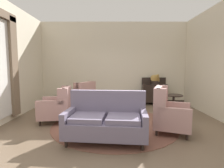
# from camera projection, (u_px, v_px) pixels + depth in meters

# --- Properties ---
(ground) EXTENTS (8.71, 8.71, 0.00)m
(ground) POSITION_uv_depth(u_px,v_px,m) (115.00, 128.00, 4.39)
(ground) COLOR brown
(wall_back) EXTENTS (6.15, 0.08, 3.34)m
(wall_back) POSITION_uv_depth(u_px,v_px,m) (114.00, 63.00, 7.32)
(wall_back) COLOR beige
(wall_back) RESTS_ON ground
(wall_left) EXTENTS (0.08, 4.36, 3.34)m
(wall_left) POSITION_uv_depth(u_px,v_px,m) (13.00, 62.00, 5.16)
(wall_left) COLOR beige
(wall_left) RESTS_ON ground
(wall_right) EXTENTS (0.08, 4.36, 3.34)m
(wall_right) POSITION_uv_depth(u_px,v_px,m) (217.00, 62.00, 5.15)
(wall_right) COLOR beige
(wall_right) RESTS_ON ground
(baseboard_back) EXTENTS (5.99, 0.03, 0.12)m
(baseboard_back) POSITION_uv_depth(u_px,v_px,m) (114.00, 102.00, 7.43)
(baseboard_back) COLOR black
(baseboard_back) RESTS_ON ground
(area_rug) EXTENTS (3.27, 3.27, 0.01)m
(area_rug) POSITION_uv_depth(u_px,v_px,m) (115.00, 124.00, 4.69)
(area_rug) COLOR brown
(area_rug) RESTS_ON ground
(coffee_table) EXTENTS (0.97, 0.97, 0.47)m
(coffee_table) POSITION_uv_depth(u_px,v_px,m) (117.00, 108.00, 4.78)
(coffee_table) COLOR black
(coffee_table) RESTS_ON ground
(porcelain_vase) EXTENTS (0.17, 0.17, 0.37)m
(porcelain_vase) POSITION_uv_depth(u_px,v_px,m) (117.00, 100.00, 4.75)
(porcelain_vase) COLOR #384C93
(porcelain_vase) RESTS_ON coffee_table
(settee) EXTENTS (1.71, 0.98, 1.01)m
(settee) POSITION_uv_depth(u_px,v_px,m) (106.00, 121.00, 3.63)
(settee) COLOR slate
(settee) RESTS_ON ground
(armchair_beside_settee) EXTENTS (1.01, 1.02, 1.06)m
(armchair_beside_settee) POSITION_uv_depth(u_px,v_px,m) (169.00, 113.00, 4.08)
(armchair_beside_settee) COLOR tan
(armchair_beside_settee) RESTS_ON ground
(armchair_back_corner) EXTENTS (1.12, 1.11, 1.05)m
(armchair_back_corner) POSITION_uv_depth(u_px,v_px,m) (81.00, 100.00, 5.73)
(armchair_back_corner) COLOR tan
(armchair_back_corner) RESTS_ON ground
(armchair_near_sideboard) EXTENTS (0.88, 0.83, 0.97)m
(armchair_near_sideboard) POSITION_uv_depth(u_px,v_px,m) (58.00, 107.00, 4.86)
(armchair_near_sideboard) COLOR tan
(armchair_near_sideboard) RESTS_ON ground
(side_table) EXTENTS (0.52, 0.52, 0.70)m
(side_table) POSITION_uv_depth(u_px,v_px,m) (174.00, 104.00, 5.23)
(side_table) COLOR black
(side_table) RESTS_ON ground
(sideboard) EXTENTS (0.98, 0.36, 1.08)m
(sideboard) POSITION_uv_depth(u_px,v_px,m) (155.00, 93.00, 7.15)
(sideboard) COLOR black
(sideboard) RESTS_ON ground
(gramophone) EXTENTS (0.50, 0.59, 0.58)m
(gramophone) POSITION_uv_depth(u_px,v_px,m) (157.00, 77.00, 6.99)
(gramophone) COLOR black
(gramophone) RESTS_ON sideboard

